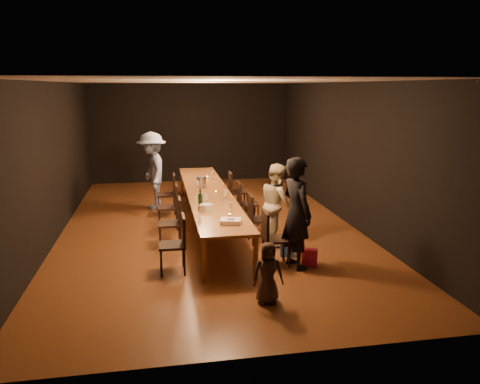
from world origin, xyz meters
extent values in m
plane|color=#432010|center=(0.00, 0.00, 0.00)|extent=(10.00, 10.00, 0.00)
cube|color=black|center=(0.00, 5.00, 1.50)|extent=(6.00, 0.04, 3.00)
cube|color=black|center=(0.00, -5.00, 1.50)|extent=(6.00, 0.04, 3.00)
cube|color=black|center=(-3.00, 0.00, 1.50)|extent=(0.04, 10.00, 3.00)
cube|color=black|center=(3.00, 0.00, 1.50)|extent=(0.04, 10.00, 3.00)
cube|color=silver|center=(0.00, 0.00, 3.00)|extent=(6.00, 10.00, 0.04)
cube|color=brown|center=(0.00, 0.00, 0.72)|extent=(0.90, 6.00, 0.05)
cylinder|color=brown|center=(-0.40, -2.90, 0.35)|extent=(0.08, 0.08, 0.70)
cylinder|color=brown|center=(0.40, -2.90, 0.35)|extent=(0.08, 0.08, 0.70)
cylinder|color=brown|center=(-0.40, 2.90, 0.35)|extent=(0.08, 0.08, 0.70)
cylinder|color=brown|center=(0.40, 2.90, 0.35)|extent=(0.08, 0.08, 0.70)
imported|color=black|center=(1.15, -2.52, 0.91)|extent=(0.62, 0.77, 1.83)
imported|color=beige|center=(1.15, -1.29, 0.76)|extent=(0.60, 0.76, 1.53)
imported|color=#7E96C3|center=(-1.15, 1.71, 0.93)|extent=(0.89, 1.30, 1.86)
imported|color=#38281F|center=(0.39, -3.72, 0.43)|extent=(0.43, 0.29, 0.86)
cube|color=#D41F4F|center=(1.39, -2.53, 0.15)|extent=(0.28, 0.22, 0.29)
cube|color=#2658A7|center=(1.15, -2.02, 0.15)|extent=(0.27, 0.22, 0.30)
cube|color=white|center=(0.10, -2.36, 0.79)|extent=(0.38, 0.33, 0.07)
cube|color=black|center=(0.10, -2.39, 0.83)|extent=(0.13, 0.11, 0.00)
cube|color=red|center=(0.10, -2.30, 0.83)|extent=(0.17, 0.07, 0.00)
cylinder|color=white|center=(-0.20, -1.54, 0.81)|extent=(0.26, 0.26, 0.13)
cylinder|color=#BCBCC2|center=(-0.09, 0.55, 0.86)|extent=(0.26, 0.26, 0.22)
cylinder|color=#B2B7B2|center=(0.15, -1.91, 0.77)|extent=(0.05, 0.05, 0.03)
cylinder|color=#B2B7B2|center=(0.15, -0.11, 0.77)|extent=(0.05, 0.05, 0.03)
cylinder|color=#B2B7B2|center=(0.15, 1.54, 0.77)|extent=(0.05, 0.05, 0.03)
camera|label=1|loc=(-1.03, -9.51, 2.91)|focal=35.00mm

